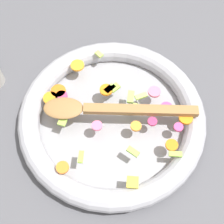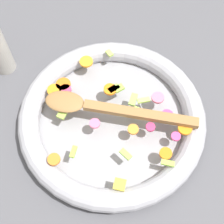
% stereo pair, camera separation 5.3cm
% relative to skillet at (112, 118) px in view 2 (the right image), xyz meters
% --- Properties ---
extents(ground_plane, '(4.00, 4.00, 0.00)m').
position_rel_skillet_xyz_m(ground_plane, '(0.00, 0.00, -0.02)').
color(ground_plane, '#4C4C51').
extents(skillet, '(0.44, 0.44, 0.05)m').
position_rel_skillet_xyz_m(skillet, '(0.00, 0.00, 0.00)').
color(skillet, gray).
rests_on(skillet, ground_plane).
extents(chopped_vegetables, '(0.35, 0.31, 0.01)m').
position_rel_skillet_xyz_m(chopped_vegetables, '(-0.00, -0.01, 0.03)').
color(chopped_vegetables, orange).
rests_on(chopped_vegetables, skillet).
extents(wooden_spoon, '(0.31, 0.22, 0.01)m').
position_rel_skillet_xyz_m(wooden_spoon, '(0.01, 0.01, 0.04)').
color(wooden_spoon, olive).
rests_on(wooden_spoon, chopped_vegetables).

